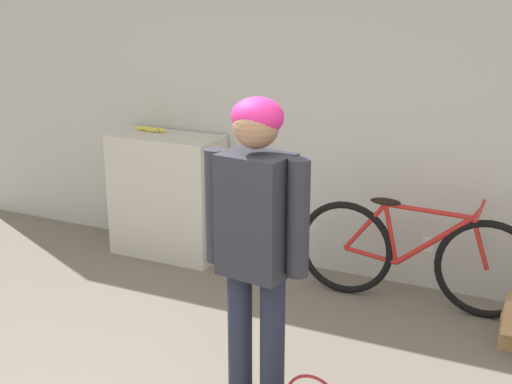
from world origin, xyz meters
TOP-DOWN VIEW (x-y plane):
  - wall_back at (0.00, 2.96)m, footprint 8.00×0.07m
  - side_shelf at (-1.59, 2.68)m, footprint 0.92×0.45m
  - person at (0.09, 0.89)m, footprint 0.57×0.29m
  - bicycle at (0.52, 2.59)m, footprint 1.72×0.46m
  - banana at (-1.77, 2.75)m, footprint 0.30×0.09m

SIDE VIEW (x-z plane):
  - bicycle at x=0.52m, z-range -0.02..0.77m
  - side_shelf at x=-1.59m, z-range 0.00..1.03m
  - banana at x=-1.77m, z-range 1.03..1.07m
  - person at x=0.09m, z-range 0.20..1.94m
  - wall_back at x=0.00m, z-range 0.00..2.60m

